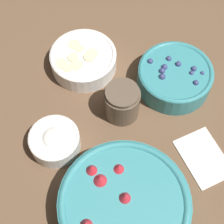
{
  "coord_description": "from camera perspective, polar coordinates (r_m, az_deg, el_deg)",
  "views": [
    {
      "loc": [
        0.37,
        -0.05,
        0.79
      ],
      "look_at": [
        -0.05,
        -0.03,
        0.04
      ],
      "focal_mm": 60.0,
      "sensor_mm": 36.0,
      "label": 1
    }
  ],
  "objects": [
    {
      "name": "bowl_cream",
      "position": [
        0.85,
        -8.74,
        -4.32
      ],
      "size": [
        0.11,
        0.11,
        0.06
      ],
      "color": "silver",
      "rests_on": "ground_plane"
    },
    {
      "name": "bowl_strawberries",
      "position": [
        0.78,
        1.81,
        -14.05
      ],
      "size": [
        0.27,
        0.27,
        0.1
      ],
      "color": "teal",
      "rests_on": "ground_plane"
    },
    {
      "name": "jar_chocolate",
      "position": [
        0.88,
        1.51,
        1.42
      ],
      "size": [
        0.09,
        0.09,
        0.09
      ],
      "color": "brown",
      "rests_on": "ground_plane"
    },
    {
      "name": "ground_plane",
      "position": [
        0.88,
        2.12,
        -3.8
      ],
      "size": [
        4.0,
        4.0,
        0.0
      ],
      "primitive_type": "plane",
      "color": "brown"
    },
    {
      "name": "bowl_bananas",
      "position": [
        0.96,
        -4.4,
        8.05
      ],
      "size": [
        0.17,
        0.17,
        0.05
      ],
      "color": "white",
      "rests_on": "ground_plane"
    },
    {
      "name": "bowl_blueberries",
      "position": [
        0.94,
        9.55,
        5.4
      ],
      "size": [
        0.18,
        0.18,
        0.07
      ],
      "color": "teal",
      "rests_on": "ground_plane"
    },
    {
      "name": "napkin",
      "position": [
        0.88,
        13.81,
        -6.72
      ],
      "size": [
        0.15,
        0.13,
        0.01
      ],
      "color": "silver",
      "rests_on": "ground_plane"
    }
  ]
}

